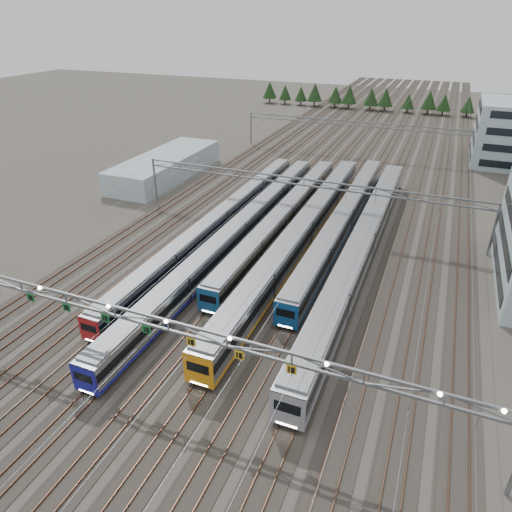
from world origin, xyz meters
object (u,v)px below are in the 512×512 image
at_px(train_b, 238,232).
at_px(train_d, 302,232).
at_px(train_e, 343,219).
at_px(train_f, 362,244).
at_px(gantry_far, 359,128).
at_px(train_a, 220,220).
at_px(train_c, 284,216).
at_px(gantry_mid, 304,188).
at_px(gantry_near, 167,328).
at_px(west_shed, 166,166).

xyz_separation_m(train_b, train_d, (9.00, 3.25, 0.23)).
bearing_deg(train_e, train_f, -60.56).
height_order(train_d, train_e, train_d).
bearing_deg(train_e, train_b, -141.67).
bearing_deg(gantry_far, train_f, -78.02).
distance_m(train_a, train_b, 5.53).
relative_size(train_d, train_e, 1.14).
distance_m(train_a, train_d, 13.50).
bearing_deg(train_c, train_d, -47.43).
xyz_separation_m(train_c, train_e, (9.00, 2.53, 0.01)).
distance_m(train_d, gantry_mid, 8.82).
xyz_separation_m(train_d, train_e, (4.50, 7.43, -0.17)).
bearing_deg(train_d, gantry_near, -94.02).
xyz_separation_m(train_e, gantry_near, (-6.80, -40.07, 4.98)).
bearing_deg(west_shed, gantry_far, 43.49).
bearing_deg(train_b, train_c, 61.08).
distance_m(train_c, gantry_mid, 5.49).
bearing_deg(train_a, gantry_mid, 33.72).
distance_m(train_a, train_f, 22.51).
bearing_deg(gantry_mid, train_b, -122.20).
bearing_deg(gantry_mid, train_f, -35.48).
distance_m(gantry_far, west_shed, 46.95).
bearing_deg(gantry_mid, train_d, -73.24).
bearing_deg(train_f, west_shed, 155.25).
height_order(train_a, train_c, train_c).
distance_m(gantry_near, gantry_mid, 40.12).
bearing_deg(train_f, train_c, 158.03).
distance_m(train_d, gantry_near, 33.08).
bearing_deg(train_a, train_b, -35.50).
xyz_separation_m(gantry_near, west_shed, (-33.89, 52.93, -4.81)).
xyz_separation_m(train_b, gantry_mid, (6.75, 10.72, 4.35)).
bearing_deg(gantry_mid, train_c, -131.16).
bearing_deg(gantry_near, train_d, 85.98).
height_order(train_a, train_e, train_e).
bearing_deg(train_e, train_a, -157.48).
height_order(train_c, train_f, train_f).
distance_m(train_f, gantry_far, 54.35).
xyz_separation_m(train_f, west_shed, (-45.19, 20.83, -0.03)).
height_order(train_e, gantry_near, gantry_near).
height_order(gantry_mid, west_shed, gantry_mid).
height_order(train_c, gantry_far, gantry_far).
bearing_deg(train_e, gantry_far, 98.52).
xyz_separation_m(train_d, west_shed, (-36.19, 20.28, 0.00)).
distance_m(train_e, gantry_far, 45.75).
bearing_deg(train_f, train_b, -171.47).
distance_m(train_d, train_e, 8.68).
xyz_separation_m(train_a, gantry_near, (11.20, -32.61, 5.13)).
height_order(train_b, train_c, train_c).
bearing_deg(train_e, west_shed, 162.46).
xyz_separation_m(train_a, train_c, (9.00, 4.94, 0.14)).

